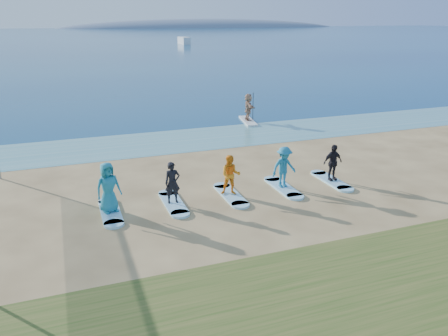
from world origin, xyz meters
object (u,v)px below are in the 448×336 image
object	(u,v)px
student_0	(108,187)
student_1	(172,183)
boat_offshore_b	(184,44)
surfboard_2	(231,195)
surfboard_1	(173,203)
student_2	(231,175)
surfboard_0	(111,212)
paddleboard	(248,121)
student_3	(284,167)
student_4	(333,162)
surfboard_4	(331,181)
surfboard_3	(283,188)
paddleboarder	(248,107)

from	to	relation	value
student_0	student_1	distance (m)	2.37
boat_offshore_b	surfboard_2	world-z (taller)	boat_offshore_b
surfboard_1	student_2	world-z (taller)	student_2
surfboard_0	student_2	size ratio (longest dim) A/B	1.35
paddleboard	student_3	size ratio (longest dim) A/B	1.72
surfboard_2	student_3	world-z (taller)	student_3
student_2	student_0	bearing A→B (deg)	-158.65
student_2	student_4	xyz separation A→B (m)	(4.74, 0.00, -0.01)
student_4	surfboard_4	bearing A→B (deg)	0.00
paddleboard	surfboard_3	world-z (taller)	paddleboard
paddleboarder	surfboard_0	distance (m)	16.03
student_2	paddleboarder	bearing A→B (deg)	85.13
surfboard_4	surfboard_3	bearing A→B (deg)	180.00
surfboard_0	student_0	distance (m)	0.98
paddleboarder	surfboard_1	size ratio (longest dim) A/B	0.83
paddleboarder	surfboard_4	distance (m)	12.05
paddleboard	boat_offshore_b	distance (m)	93.27
boat_offshore_b	surfboard_4	world-z (taller)	boat_offshore_b
surfboard_1	student_1	xyz separation A→B (m)	(0.00, 0.00, 0.85)
surfboard_2	student_3	size ratio (longest dim) A/B	1.26
surfboard_4	student_4	world-z (taller)	student_4
surfboard_0	student_4	size ratio (longest dim) A/B	1.38
student_1	student_2	distance (m)	2.37
paddleboarder	boat_offshore_b	bearing A→B (deg)	-4.25
paddleboard	student_0	xyz separation A→B (m)	(-10.63, -11.96, 0.97)
surfboard_1	surfboard_3	distance (m)	4.74
student_1	surfboard_4	bearing A→B (deg)	1.81
surfboard_0	student_2	xyz separation A→B (m)	(4.74, 0.00, 0.86)
paddleboard	surfboard_1	distance (m)	14.53
boat_offshore_b	student_4	world-z (taller)	student_4
paddleboard	student_3	world-z (taller)	student_3
student_2	surfboard_4	world-z (taller)	student_2
surfboard_4	student_3	bearing A→B (deg)	180.00
student_1	student_3	size ratio (longest dim) A/B	0.93
surfboard_3	student_3	world-z (taller)	student_3
student_4	paddleboard	bearing A→B (deg)	80.17
boat_offshore_b	student_4	size ratio (longest dim) A/B	3.84
paddleboarder	surfboard_1	bearing A→B (deg)	153.65
paddleboarder	student_1	distance (m)	14.53
surfboard_1	student_1	distance (m)	0.85
surfboard_2	surfboard_4	bearing A→B (deg)	0.00
boat_offshore_b	student_3	bearing A→B (deg)	-103.47
paddleboard	surfboard_2	xyz separation A→B (m)	(-5.89, -11.96, -0.01)
student_1	surfboard_2	size ratio (longest dim) A/B	0.73
student_0	surfboard_2	size ratio (longest dim) A/B	0.85
student_2	surfboard_4	distance (m)	4.81
surfboard_3	student_4	size ratio (longest dim) A/B	1.38
paddleboarder	student_4	bearing A→B (deg)	-177.23
boat_offshore_b	surfboard_3	distance (m)	105.71
boat_offshore_b	student_3	size ratio (longest dim) A/B	3.53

